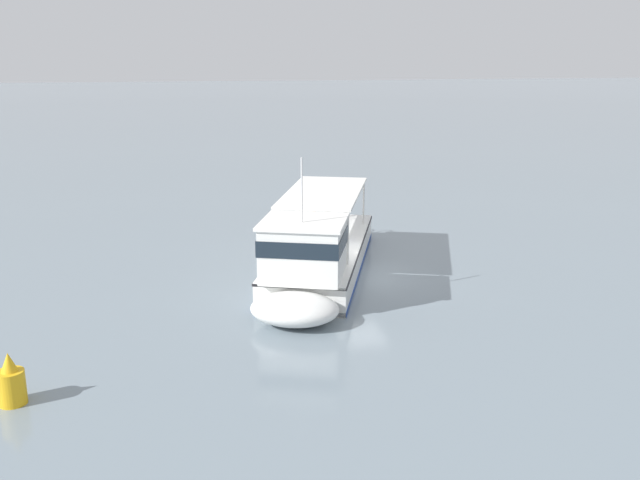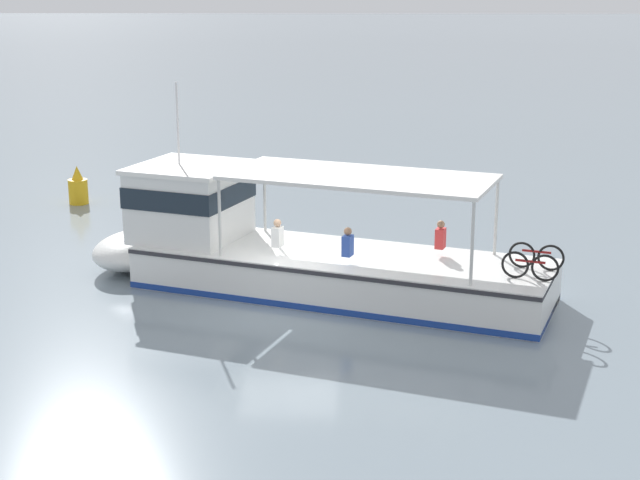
# 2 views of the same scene
# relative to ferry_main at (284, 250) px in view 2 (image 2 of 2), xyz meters

# --- Properties ---
(ground_plane) EXTENTS (400.00, 400.00, 0.00)m
(ground_plane) POSITION_rel_ferry_main_xyz_m (-1.56, -0.17, -1.02)
(ground_plane) COLOR gray
(ferry_main) EXTENTS (7.35, 12.98, 5.32)m
(ferry_main) POSITION_rel_ferry_main_xyz_m (0.00, 0.00, 0.00)
(ferry_main) COLOR white
(ferry_main) RESTS_ON ground
(channel_buoy) EXTENTS (0.70, 0.70, 1.40)m
(channel_buoy) POSITION_rel_ferry_main_xyz_m (9.56, 8.06, -0.45)
(channel_buoy) COLOR gold
(channel_buoy) RESTS_ON ground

